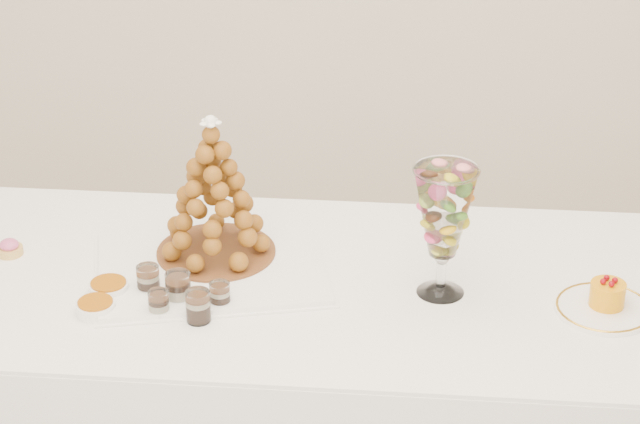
# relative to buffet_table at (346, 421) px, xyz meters

# --- Properties ---
(buffet_table) EXTENTS (2.13, 0.88, 0.80)m
(buffet_table) POSITION_rel_buffet_table_xyz_m (0.00, 0.00, 0.00)
(buffet_table) COLOR white
(buffet_table) RESTS_ON ground
(lace_tray) EXTENTS (0.61, 0.52, 0.02)m
(lace_tray) POSITION_rel_buffet_table_xyz_m (-0.33, 0.02, 0.41)
(lace_tray) COLOR white
(lace_tray) RESTS_ON buffet_table
(macaron_vase) EXTENTS (0.14, 0.14, 0.31)m
(macaron_vase) POSITION_rel_buffet_table_xyz_m (0.22, -0.02, 0.61)
(macaron_vase) COLOR white
(macaron_vase) RESTS_ON buffet_table
(cake_plate) EXTENTS (0.22, 0.22, 0.01)m
(cake_plate) POSITION_rel_buffet_table_xyz_m (0.59, -0.06, 0.41)
(cake_plate) COLOR white
(cake_plate) RESTS_ON buffet_table
(pink_tart) EXTENTS (0.06, 0.06, 0.04)m
(pink_tart) POSITION_rel_buffet_table_xyz_m (-0.83, 0.05, 0.42)
(pink_tart) COLOR tan
(pink_tart) RESTS_ON buffet_table
(verrine_a) EXTENTS (0.05, 0.05, 0.07)m
(verrine_a) POSITION_rel_buffet_table_xyz_m (-0.45, -0.09, 0.44)
(verrine_a) COLOR white
(verrine_a) RESTS_ON buffet_table
(verrine_b) EXTENTS (0.07, 0.07, 0.08)m
(verrine_b) POSITION_rel_buffet_table_xyz_m (-0.38, -0.13, 0.44)
(verrine_b) COLOR white
(verrine_b) RESTS_ON buffet_table
(verrine_c) EXTENTS (0.06, 0.06, 0.06)m
(verrine_c) POSITION_rel_buffet_table_xyz_m (-0.28, -0.14, 0.43)
(verrine_c) COLOR white
(verrine_c) RESTS_ON buffet_table
(verrine_d) EXTENTS (0.06, 0.06, 0.06)m
(verrine_d) POSITION_rel_buffet_table_xyz_m (-0.41, -0.19, 0.43)
(verrine_d) COLOR white
(verrine_d) RESTS_ON buffet_table
(verrine_e) EXTENTS (0.06, 0.06, 0.07)m
(verrine_e) POSITION_rel_buffet_table_xyz_m (-0.32, -0.20, 0.44)
(verrine_e) COLOR white
(verrine_e) RESTS_ON buffet_table
(ramekin_back) EXTENTS (0.09, 0.09, 0.03)m
(ramekin_back) POSITION_rel_buffet_table_xyz_m (-0.55, -0.11, 0.42)
(ramekin_back) COLOR white
(ramekin_back) RESTS_ON buffet_table
(ramekin_front) EXTENTS (0.09, 0.09, 0.03)m
(ramekin_front) POSITION_rel_buffet_table_xyz_m (-0.55, -0.19, 0.42)
(ramekin_front) COLOR white
(ramekin_front) RESTS_ON buffet_table
(croquembouche) EXTENTS (0.29, 0.29, 0.36)m
(croquembouche) POSITION_rel_buffet_table_xyz_m (-0.33, 0.08, 0.59)
(croquembouche) COLOR brown
(croquembouche) RESTS_ON lace_tray
(mousse_cake) EXTENTS (0.08, 0.08, 0.07)m
(mousse_cake) POSITION_rel_buffet_table_xyz_m (0.59, -0.05, 0.44)
(mousse_cake) COLOR orange
(mousse_cake) RESTS_ON cake_plate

